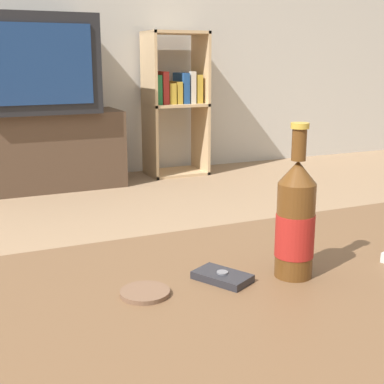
{
  "coord_description": "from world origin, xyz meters",
  "views": [
    {
      "loc": [
        -0.44,
        -0.76,
        0.82
      ],
      "look_at": [
        0.04,
        0.31,
        0.53
      ],
      "focal_mm": 50.0,
      "sensor_mm": 36.0,
      "label": 1
    }
  ],
  "objects_px": {
    "tv_stand": "(42,151)",
    "television": "(36,64)",
    "beer_bottle": "(295,221)",
    "bookshelf": "(175,99)",
    "cell_phone": "(222,277)"
  },
  "relations": [
    {
      "from": "television",
      "to": "bookshelf",
      "type": "distance_m",
      "value": 0.99
    },
    {
      "from": "bookshelf",
      "to": "beer_bottle",
      "type": "distance_m",
      "value": 2.95
    },
    {
      "from": "tv_stand",
      "to": "television",
      "type": "relative_size",
      "value": 1.46
    },
    {
      "from": "tv_stand",
      "to": "television",
      "type": "xyz_separation_m",
      "value": [
        0.0,
        -0.0,
        0.54
      ]
    },
    {
      "from": "tv_stand",
      "to": "cell_phone",
      "type": "height_order",
      "value": "tv_stand"
    },
    {
      "from": "television",
      "to": "beer_bottle",
      "type": "bearing_deg",
      "value": -89.2
    },
    {
      "from": "beer_bottle",
      "to": "tv_stand",
      "type": "bearing_deg",
      "value": 90.8
    },
    {
      "from": "beer_bottle",
      "to": "cell_phone",
      "type": "distance_m",
      "value": 0.17
    },
    {
      "from": "television",
      "to": "beer_bottle",
      "type": "height_order",
      "value": "television"
    },
    {
      "from": "bookshelf",
      "to": "tv_stand",
      "type": "bearing_deg",
      "value": -176.4
    },
    {
      "from": "tv_stand",
      "to": "cell_phone",
      "type": "xyz_separation_m",
      "value": [
        -0.09,
        -2.7,
        0.19
      ]
    },
    {
      "from": "tv_stand",
      "to": "television",
      "type": "distance_m",
      "value": 0.54
    },
    {
      "from": "bookshelf",
      "to": "cell_phone",
      "type": "bearing_deg",
      "value": -110.81
    },
    {
      "from": "tv_stand",
      "to": "bookshelf",
      "type": "xyz_separation_m",
      "value": [
        0.96,
        0.06,
        0.3
      ]
    },
    {
      "from": "beer_bottle",
      "to": "cell_phone",
      "type": "relative_size",
      "value": 2.41
    }
  ]
}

